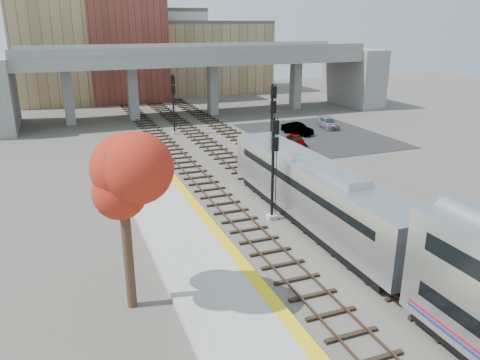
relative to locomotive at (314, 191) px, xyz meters
name	(u,v)px	position (x,y,z in m)	size (l,w,h in m)	color
ground	(358,274)	(-1.00, -6.42, -2.28)	(160.00, 160.00, 0.00)	#47423D
platform	(225,301)	(-8.25, -6.42, -2.10)	(4.50, 60.00, 0.35)	#9E9E99
yellow_strip	(263,289)	(-6.35, -6.42, -1.92)	(0.70, 60.00, 0.01)	yellow
tracks	(271,193)	(-0.07, 6.08, -2.20)	(10.70, 95.00, 0.25)	black
overpass	(198,73)	(3.92, 38.58, 3.53)	(54.00, 12.00, 9.50)	slate
buildings_far	(141,49)	(0.26, 60.15, 5.60)	(43.00, 21.00, 20.60)	tan
parking_lot	(318,135)	(13.00, 21.58, -2.26)	(14.00, 18.00, 0.04)	black
locomotive	(314,191)	(0.00, 0.00, 0.00)	(3.02, 19.05, 4.10)	#A8AAB2
signal_mast_near	(273,172)	(-2.10, 1.64, 1.03)	(0.60, 0.64, 6.77)	#9E9E99
signal_mast_mid	(272,129)	(2.00, 10.61, 1.58)	(0.60, 0.64, 7.58)	#9E9E99
signal_mast_far	(173,106)	(-2.10, 28.16, 1.05)	(0.60, 0.64, 6.81)	#9E9E99
tree	(122,181)	(-12.25, -5.01, 3.74)	(3.60, 3.60, 8.11)	#382619
car_a	(296,141)	(8.19, 17.75, -1.60)	(1.51, 3.76, 1.28)	#99999E
car_b	(297,129)	(11.02, 22.83, -1.58)	(1.38, 3.97, 1.31)	#99999E
car_c	(328,123)	(16.17, 24.56, -1.65)	(1.66, 4.08, 1.18)	#99999E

